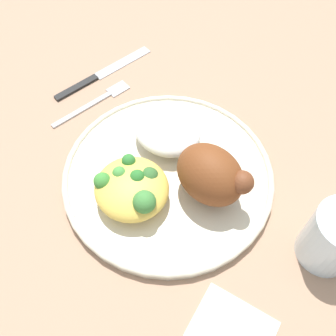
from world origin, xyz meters
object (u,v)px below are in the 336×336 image
rice_pile (167,130)px  water_glass (334,238)px  roasted_chicken (211,175)px  fork (96,101)px  mac_cheese_with_broccoli (132,187)px  plate (168,175)px  knife (96,76)px

rice_pile → water_glass: 0.26m
roasted_chicken → water_glass: roasted_chicken is taller
fork → water_glass: (0.40, 0.04, 0.04)m
rice_pile → mac_cheese_with_broccoli: mac_cheese_with_broccoli is taller
plate → fork: plate is taller
roasted_chicken → fork: bearing=179.6°
fork → water_glass: water_glass is taller
plate → rice_pile: 0.07m
mac_cheese_with_broccoli → fork: (-0.18, 0.08, -0.04)m
roasted_chicken → rice_pile: 0.11m
roasted_chicken → water_glass: (0.15, 0.04, -0.01)m
roasted_chicken → knife: size_ratio=0.53×
roasted_chicken → fork: 0.25m
roasted_chicken → mac_cheese_with_broccoli: size_ratio=1.04×
roasted_chicken → knife: (-0.29, 0.04, -0.05)m
roasted_chicken → water_glass: 0.16m
knife → water_glass: water_glass is taller
plate → roasted_chicken: bearing=17.1°
roasted_chicken → plate: bearing=-162.9°
fork → knife: size_ratio=0.75×
mac_cheese_with_broccoli → knife: (-0.22, 0.11, -0.04)m
knife → rice_pile: bearing=-4.4°
water_glass → fork: bearing=-174.2°
rice_pile → fork: size_ratio=0.70×
plate → knife: size_ratio=1.53×
rice_pile → mac_cheese_with_broccoli: (0.04, -0.10, 0.00)m
fork → knife: bearing=140.1°
fork → rice_pile: bearing=8.7°
fork → plate: bearing=-6.1°
roasted_chicken → rice_pile: (-0.10, 0.02, -0.02)m
plate → rice_pile: bearing=135.6°
knife → water_glass: bearing=0.6°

